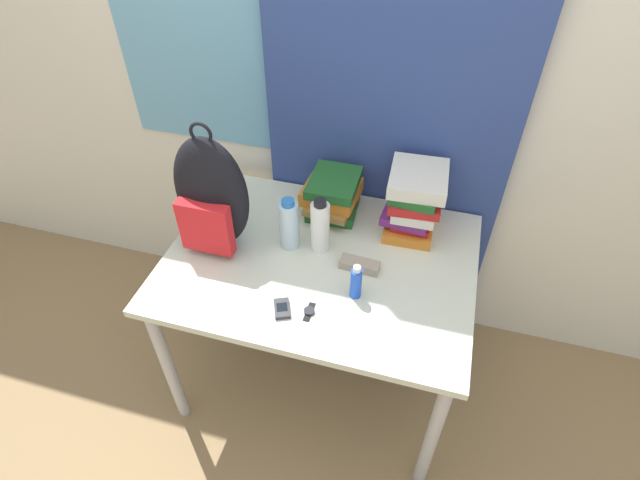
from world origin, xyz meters
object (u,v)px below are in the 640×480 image
object	(u,v)px
wristwatch	(309,311)
sunscreen_bottle	(356,283)
water_bottle	(289,225)
sunglasses_case	(360,265)
sports_bottle	(320,226)
book_stack_center	(414,199)
cell_phone	(282,309)
book_stack_left	(333,195)
backpack	(211,197)

from	to	relation	value
wristwatch	sunscreen_bottle	bearing A→B (deg)	41.49
water_bottle	sunglasses_case	world-z (taller)	water_bottle
sports_bottle	sunglasses_case	distance (m)	0.21
book_stack_center	cell_phone	distance (m)	0.69
water_bottle	sports_bottle	distance (m)	0.12
book_stack_center	sunglasses_case	distance (m)	0.35
book_stack_left	sunscreen_bottle	xyz separation A→B (m)	(0.20, -0.43, -0.02)
water_bottle	wristwatch	xyz separation A→B (m)	(0.17, -0.31, -0.10)
sunscreen_bottle	sunglasses_case	distance (m)	0.14
wristwatch	book_stack_center	bearing A→B (deg)	63.97
backpack	sunglasses_case	world-z (taller)	backpack
book_stack_left	sports_bottle	distance (m)	0.23
sunglasses_case	backpack	bearing A→B (deg)	-178.87
backpack	book_stack_center	xyz separation A→B (m)	(0.72, 0.31, -0.09)
sunglasses_case	water_bottle	bearing A→B (deg)	170.08
book_stack_center	sunglasses_case	bearing A→B (deg)	-116.57
sunscreen_bottle	wristwatch	bearing A→B (deg)	-138.51
book_stack_left	cell_phone	size ratio (longest dim) A/B	2.56
sports_bottle	backpack	bearing A→B (deg)	-168.52
book_stack_center	cell_phone	size ratio (longest dim) A/B	2.91
backpack	book_stack_left	xyz separation A→B (m)	(0.38, 0.31, -0.14)
sports_bottle	wristwatch	distance (m)	0.35
book_stack_left	sports_bottle	world-z (taller)	sports_bottle
backpack	cell_phone	world-z (taller)	backpack
sunscreen_bottle	cell_phone	bearing A→B (deg)	-149.24
water_bottle	book_stack_center	bearing A→B (deg)	29.07
backpack	book_stack_center	distance (m)	0.79
sunscreen_bottle	sunglasses_case	world-z (taller)	sunscreen_bottle
water_bottle	sunscreen_bottle	bearing A→B (deg)	-31.24
wristwatch	sports_bottle	bearing A→B (deg)	99.32
book_stack_center	water_bottle	size ratio (longest dim) A/B	1.28
book_stack_left	book_stack_center	size ratio (longest dim) A/B	0.88
backpack	sports_bottle	distance (m)	0.42
sunscreen_bottle	cell_phone	size ratio (longest dim) A/B	1.47
sports_bottle	sunglasses_case	bearing A→B (deg)	-21.56
water_bottle	sports_bottle	xyz separation A→B (m)	(0.12, 0.02, 0.01)
sports_bottle	book_stack_center	bearing A→B (deg)	35.21
sports_bottle	sunscreen_bottle	distance (m)	0.28
backpack	book_stack_center	world-z (taller)	backpack
book_stack_left	cell_phone	xyz separation A→B (m)	(-0.03, -0.57, -0.08)
sports_bottle	cell_phone	world-z (taller)	sports_bottle
backpack	sunglasses_case	xyz separation A→B (m)	(0.57, 0.01, -0.21)
sunscreen_bottle	sports_bottle	bearing A→B (deg)	132.76
sunscreen_bottle	cell_phone	world-z (taller)	sunscreen_bottle
backpack	wristwatch	distance (m)	0.56
book_stack_left	wristwatch	xyz separation A→B (m)	(0.06, -0.55, -0.08)
water_bottle	sports_bottle	bearing A→B (deg)	8.46
book_stack_left	sports_bottle	xyz separation A→B (m)	(0.01, -0.23, 0.02)
book_stack_left	wristwatch	world-z (taller)	book_stack_left
backpack	wristwatch	world-z (taller)	backpack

